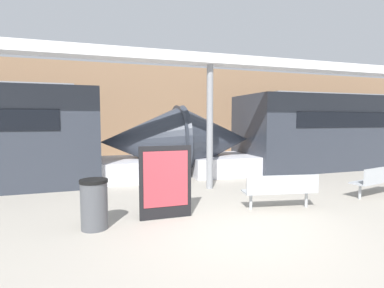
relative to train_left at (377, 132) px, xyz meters
The scene contains 9 objects.
ground_plane 12.06m from the train_left, 150.57° to the right, with size 60.00×60.00×0.00m, color #A8A093.
station_wall 11.80m from the train_left, 152.40° to the left, with size 56.00×0.20×5.00m, color #937051.
train_left is the anchor object (origin of this frame).
bench_near 10.06m from the train_left, 150.70° to the right, with size 1.78×0.74×0.83m.
bench_far 7.25m from the train_left, 139.15° to the right, with size 1.94×0.83×0.83m.
trash_bin 13.79m from the train_left, 159.37° to the right, with size 0.53×0.53×0.96m.
poster_board 12.37m from the train_left, 157.72° to the right, with size 1.12×0.07×1.55m.
support_column_near 9.82m from the train_left, 165.95° to the right, with size 0.20×0.20×3.72m, color gray.
canopy_beam 10.09m from the train_left, 165.95° to the right, with size 28.00×0.60×0.28m, color silver.
Camera 1 is at (-2.43, -4.90, 2.11)m, focal length 28.00 mm.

